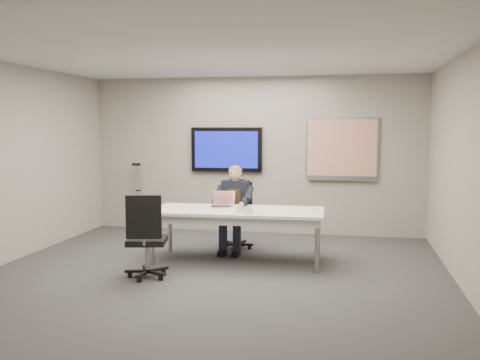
% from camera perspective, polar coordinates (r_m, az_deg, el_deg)
% --- Properties ---
extents(floor, '(6.00, 6.00, 0.02)m').
position_cam_1_polar(floor, '(6.94, -2.92, -10.22)').
color(floor, '#363638').
rests_on(floor, ground).
extents(ceiling, '(6.00, 6.00, 0.02)m').
position_cam_1_polar(ceiling, '(6.74, -3.04, 13.32)').
color(ceiling, silver).
rests_on(ceiling, wall_back).
extents(wall_back, '(6.00, 0.02, 2.80)m').
position_cam_1_polar(wall_back, '(9.63, 1.53, 2.66)').
color(wall_back, '#9E988E').
rests_on(wall_back, ground).
extents(wall_front, '(6.00, 0.02, 2.80)m').
position_cam_1_polar(wall_front, '(3.89, -14.19, -1.85)').
color(wall_front, '#9E988E').
rests_on(wall_front, ground).
extents(wall_left, '(0.02, 6.00, 2.80)m').
position_cam_1_polar(wall_left, '(8.00, -24.27, 1.57)').
color(wall_left, '#9E988E').
rests_on(wall_left, ground).
extents(wall_right, '(0.02, 6.00, 2.80)m').
position_cam_1_polar(wall_right, '(6.62, 23.05, 0.88)').
color(wall_right, '#9E988E').
rests_on(wall_right, ground).
extents(conference_table, '(2.44, 1.10, 0.74)m').
position_cam_1_polar(conference_table, '(7.56, -0.24, -3.80)').
color(conference_table, white).
rests_on(conference_table, ground).
extents(tv_display, '(1.30, 0.09, 0.80)m').
position_cam_1_polar(tv_display, '(9.67, -1.45, 3.27)').
color(tv_display, black).
rests_on(tv_display, wall_back).
extents(whiteboard, '(1.25, 0.08, 1.10)m').
position_cam_1_polar(whiteboard, '(9.44, 10.81, 3.30)').
color(whiteboard, gray).
rests_on(whiteboard, wall_back).
extents(office_chair_far, '(0.51, 0.51, 1.04)m').
position_cam_1_polar(office_chair_far, '(8.45, -0.35, -5.10)').
color(office_chair_far, black).
rests_on(office_chair_far, ground).
extents(office_chair_near, '(0.61, 0.61, 1.08)m').
position_cam_1_polar(office_chair_near, '(6.87, -9.92, -7.58)').
color(office_chair_near, black).
rests_on(office_chair_near, ground).
extents(seated_person, '(0.41, 0.70, 1.31)m').
position_cam_1_polar(seated_person, '(8.18, -0.73, -4.00)').
color(seated_person, '#1D2131').
rests_on(seated_person, office_chair_far).
extents(crutch, '(0.25, 0.51, 1.31)m').
position_cam_1_polar(crutch, '(10.12, -10.74, -1.61)').
color(crutch, '#A7AAAF').
rests_on(crutch, ground).
extents(laptop, '(0.38, 0.40, 0.23)m').
position_cam_1_polar(laptop, '(7.80, -1.87, -2.47)').
color(laptop, '#B1B1B3').
rests_on(laptop, conference_table).
extents(name_tent, '(0.24, 0.09, 0.09)m').
position_cam_1_polar(name_tent, '(7.20, 0.47, -3.22)').
color(name_tent, silver).
rests_on(name_tent, conference_table).
extents(pen, '(0.01, 0.14, 0.01)m').
position_cam_1_polar(pen, '(7.14, 0.90, -3.63)').
color(pen, black).
rests_on(pen, conference_table).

